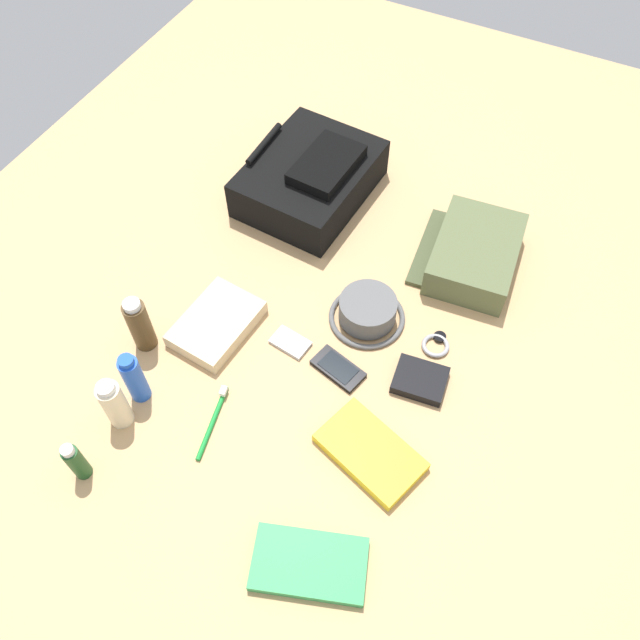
{
  "coord_description": "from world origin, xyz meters",
  "views": [
    {
      "loc": [
        -0.72,
        -0.37,
        1.23
      ],
      "look_at": [
        0.0,
        0.0,
        0.04
      ],
      "focal_mm": 36.51,
      "sensor_mm": 36.0,
      "label": 1
    }
  ],
  "objects": [
    {
      "name": "wallet",
      "position": [
        -0.02,
        -0.25,
        0.01
      ],
      "size": [
        0.1,
        0.12,
        0.02
      ],
      "primitive_type": "cube",
      "rotation": [
        0.0,
        0.0,
        0.12
      ],
      "color": "black",
      "rests_on": "ground_plane"
    },
    {
      "name": "shampoo_bottle",
      "position": [
        -0.51,
        0.26,
        0.05
      ],
      "size": [
        0.03,
        0.03,
        0.11
      ],
      "color": "#19471E",
      "rests_on": "ground_plane"
    },
    {
      "name": "deodorant_spray",
      "position": [
        -0.32,
        0.26,
        0.07
      ],
      "size": [
        0.04,
        0.04,
        0.14
      ],
      "color": "blue",
      "rests_on": "ground_plane"
    },
    {
      "name": "wristwatch",
      "position": [
        0.08,
        -0.25,
        0.01
      ],
      "size": [
        0.07,
        0.06,
        0.01
      ],
      "color": "#99999E",
      "rests_on": "ground_plane"
    },
    {
      "name": "bucket_hat",
      "position": [
        0.08,
        -0.08,
        0.03
      ],
      "size": [
        0.17,
        0.17,
        0.06
      ],
      "color": "#5C5C5C",
      "rests_on": "ground_plane"
    },
    {
      "name": "ground_plane",
      "position": [
        0.0,
        0.0,
        -0.01
      ],
      "size": [
        2.64,
        2.02,
        0.02
      ],
      "primitive_type": "cube",
      "color": "tan",
      "rests_on": "ground"
    },
    {
      "name": "folded_towel",
      "position": [
        -0.1,
        0.21,
        0.02
      ],
      "size": [
        0.21,
        0.16,
        0.04
      ],
      "primitive_type": "cube",
      "rotation": [
        0.0,
        0.0,
        -0.09
      ],
      "color": "beige",
      "rests_on": "ground_plane"
    },
    {
      "name": "paperback_novel",
      "position": [
        -0.47,
        -0.22,
        0.01
      ],
      "size": [
        0.18,
        0.23,
        0.02
      ],
      "color": "#2D934C",
      "rests_on": "ground_plane"
    },
    {
      "name": "backpack",
      "position": [
        0.37,
        0.22,
        0.06
      ],
      "size": [
        0.37,
        0.3,
        0.14
      ],
      "color": "black",
      "rests_on": "ground_plane"
    },
    {
      "name": "lotion_bottle",
      "position": [
        -0.38,
        0.27,
        0.07
      ],
      "size": [
        0.05,
        0.05,
        0.14
      ],
      "color": "beige",
      "rests_on": "ground_plane"
    },
    {
      "name": "toothbrush",
      "position": [
        -0.3,
        0.09,
        0.01
      ],
      "size": [
        0.17,
        0.04,
        0.02
      ],
      "color": "#198C33",
      "rests_on": "ground_plane"
    },
    {
      "name": "toiletry_pouch",
      "position": [
        0.34,
        -0.24,
        0.04
      ],
      "size": [
        0.28,
        0.26,
        0.08
      ],
      "color": "#56603D",
      "rests_on": "ground_plane"
    },
    {
      "name": "cologne_bottle",
      "position": [
        -0.21,
        0.33,
        0.07
      ],
      "size": [
        0.05,
        0.05,
        0.15
      ],
      "color": "#473319",
      "rests_on": "ground_plane"
    },
    {
      "name": "media_player",
      "position": [
        -0.06,
        0.04,
        0.01
      ],
      "size": [
        0.06,
        0.09,
        0.01
      ],
      "color": "#B7B7BC",
      "rests_on": "ground_plane"
    },
    {
      "name": "travel_guidebook",
      "position": [
        -0.22,
        -0.22,
        0.01
      ],
      "size": [
        0.18,
        0.24,
        0.02
      ],
      "color": "yellow",
      "rests_on": "ground_plane"
    },
    {
      "name": "cell_phone",
      "position": [
        -0.08,
        -0.08,
        0.01
      ],
      "size": [
        0.09,
        0.13,
        0.01
      ],
      "color": "black",
      "rests_on": "ground_plane"
    }
  ]
}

